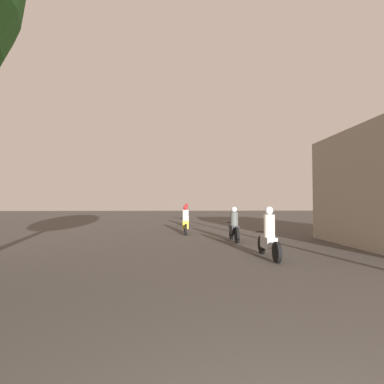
{
  "coord_description": "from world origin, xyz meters",
  "views": [
    {
      "loc": [
        -0.91,
        -1.08,
        1.65
      ],
      "look_at": [
        -0.01,
        16.89,
        2.29
      ],
      "focal_mm": 28.0,
      "sensor_mm": 36.0,
      "label": 1
    }
  ],
  "objects_px": {
    "motorcycle_yellow": "(185,222)",
    "motorcycle_white": "(186,217)",
    "motorcycle_silver": "(269,237)",
    "motorcycle_black": "(234,227)"
  },
  "relations": [
    {
      "from": "motorcycle_yellow",
      "to": "motorcycle_white",
      "type": "distance_m",
      "value": 5.34
    },
    {
      "from": "motorcycle_silver",
      "to": "motorcycle_yellow",
      "type": "relative_size",
      "value": 1.05
    },
    {
      "from": "motorcycle_black",
      "to": "motorcycle_white",
      "type": "relative_size",
      "value": 0.91
    },
    {
      "from": "motorcycle_black",
      "to": "motorcycle_yellow",
      "type": "bearing_deg",
      "value": 118.0
    },
    {
      "from": "motorcycle_white",
      "to": "motorcycle_black",
      "type": "bearing_deg",
      "value": -83.04
    },
    {
      "from": "motorcycle_yellow",
      "to": "motorcycle_white",
      "type": "xyz_separation_m",
      "value": [
        0.21,
        5.34,
        0.03
      ]
    },
    {
      "from": "motorcycle_black",
      "to": "motorcycle_yellow",
      "type": "xyz_separation_m",
      "value": [
        -1.99,
        3.13,
        0.02
      ]
    },
    {
      "from": "motorcycle_black",
      "to": "motorcycle_white",
      "type": "xyz_separation_m",
      "value": [
        -1.78,
        8.47,
        0.04
      ]
    },
    {
      "from": "motorcycle_yellow",
      "to": "motorcycle_white",
      "type": "relative_size",
      "value": 0.94
    },
    {
      "from": "motorcycle_silver",
      "to": "motorcycle_black",
      "type": "bearing_deg",
      "value": 94.82
    }
  ]
}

